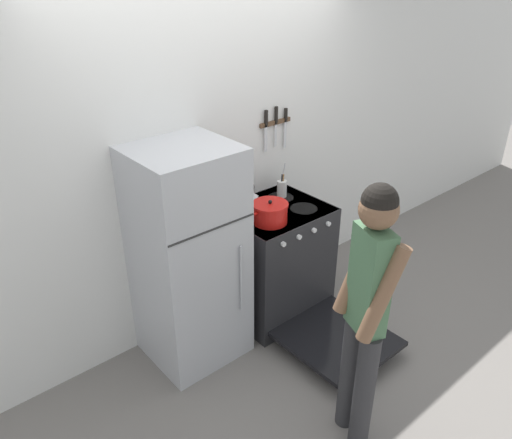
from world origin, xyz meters
name	(u,v)px	position (x,y,z in m)	size (l,w,h in m)	color
ground_plane	(222,303)	(0.00, 0.00, 0.00)	(14.00, 14.00, 0.00)	slate
wall_back	(214,163)	(0.00, 0.03, 1.27)	(10.00, 0.06, 2.55)	silver
refrigerator	(189,258)	(-0.48, -0.30, 0.80)	(0.65, 0.63, 1.59)	#B7BABF
stove_range	(278,263)	(0.30, -0.36, 0.46)	(0.77, 1.40, 0.93)	#232326
dutch_oven_pot	(270,213)	(0.13, -0.45, 1.00)	(0.30, 0.26, 0.18)	red
tea_kettle	(248,201)	(0.14, -0.19, 1.00)	(0.19, 0.15, 0.23)	silver
utensil_jar	(282,188)	(0.49, -0.19, 1.00)	(0.08, 0.08, 0.27)	silver
person	(366,308)	(-0.17, -1.56, 0.96)	(0.35, 0.40, 1.68)	#2D2D30
wall_knife_strip	(275,122)	(0.57, -0.02, 1.48)	(0.31, 0.03, 0.36)	brown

